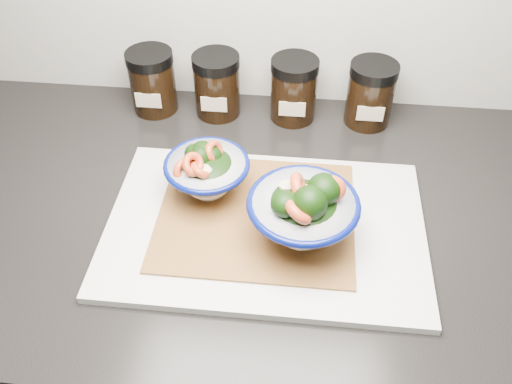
# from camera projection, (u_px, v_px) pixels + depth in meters

# --- Properties ---
(cabinet) EXTENTS (3.43, 0.58, 0.86)m
(cabinet) POSITION_uv_depth(u_px,v_px,m) (258.00, 366.00, 1.13)
(cabinet) COLOR black
(cabinet) RESTS_ON ground
(countertop) EXTENTS (3.50, 0.60, 0.04)m
(countertop) POSITION_uv_depth(u_px,v_px,m) (258.00, 219.00, 0.82)
(countertop) COLOR black
(countertop) RESTS_ON cabinet
(cutting_board) EXTENTS (0.45, 0.30, 0.01)m
(cutting_board) POSITION_uv_depth(u_px,v_px,m) (265.00, 227.00, 0.77)
(cutting_board) COLOR silver
(cutting_board) RESTS_ON countertop
(bamboo_mat) EXTENTS (0.28, 0.24, 0.00)m
(bamboo_mat) POSITION_uv_depth(u_px,v_px,m) (256.00, 215.00, 0.78)
(bamboo_mat) COLOR #A36B30
(bamboo_mat) RESTS_ON cutting_board
(bowl_left) EXTENTS (0.13, 0.13, 0.09)m
(bowl_left) POSITION_uv_depth(u_px,v_px,m) (207.00, 171.00, 0.79)
(bowl_left) COLOR white
(bowl_left) RESTS_ON bamboo_mat
(bowl_right) EXTENTS (0.15, 0.15, 0.11)m
(bowl_right) POSITION_uv_depth(u_px,v_px,m) (304.00, 212.00, 0.71)
(bowl_right) COLOR white
(bowl_right) RESTS_ON bamboo_mat
(spice_jar_a) EXTENTS (0.08, 0.08, 0.11)m
(spice_jar_a) POSITION_uv_depth(u_px,v_px,m) (153.00, 81.00, 0.95)
(spice_jar_a) COLOR black
(spice_jar_a) RESTS_ON countertop
(spice_jar_b) EXTENTS (0.08, 0.08, 0.11)m
(spice_jar_b) POSITION_uv_depth(u_px,v_px,m) (217.00, 85.00, 0.95)
(spice_jar_b) COLOR black
(spice_jar_b) RESTS_ON countertop
(spice_jar_c) EXTENTS (0.08, 0.08, 0.11)m
(spice_jar_c) POSITION_uv_depth(u_px,v_px,m) (294.00, 89.00, 0.94)
(spice_jar_c) COLOR black
(spice_jar_c) RESTS_ON countertop
(spice_jar_d) EXTENTS (0.08, 0.08, 0.11)m
(spice_jar_d) POSITION_uv_depth(u_px,v_px,m) (370.00, 94.00, 0.93)
(spice_jar_d) COLOR black
(spice_jar_d) RESTS_ON countertop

